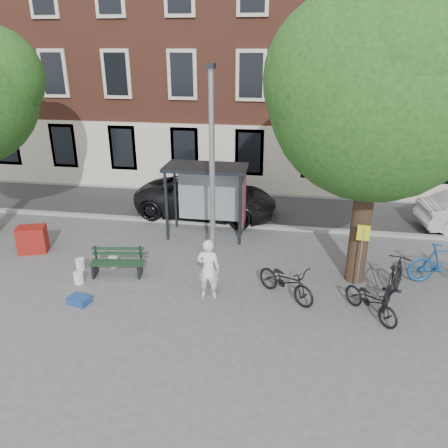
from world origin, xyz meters
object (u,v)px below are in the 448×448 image
object	(u,v)px
lamppost	(212,201)
bike_d	(394,281)
painter	(208,269)
bike_c	(371,301)
red_stand	(32,239)
notice_sign	(362,243)
bike_b	(444,263)
bike_a	(286,281)
car_dark	(207,197)
bench	(117,263)
bus_shelter	(217,185)

from	to	relation	value
lamppost	bike_d	distance (m)	5.33
painter	bike_c	distance (m)	4.31
painter	bike_c	bearing A→B (deg)	176.07
red_stand	notice_sign	bearing A→B (deg)	-4.05
lamppost	bike_b	world-z (taller)	lamppost
bike_d	bike_b	bearing A→B (deg)	-116.60
lamppost	bike_a	size ratio (longest dim) A/B	3.18
bike_a	car_dark	world-z (taller)	car_dark
lamppost	bike_a	xyz separation A→B (m)	(2.00, 0.15, -2.28)
lamppost	red_stand	xyz separation A→B (m)	(-6.50, 1.70, -2.33)
bench	bike_b	world-z (taller)	bike_b
car_dark	bench	bearing A→B (deg)	166.82
bike_a	bike_d	world-z (taller)	bike_d
car_dark	bike_c	bearing A→B (deg)	-134.81
bike_a	notice_sign	world-z (taller)	notice_sign
bike_d	red_stand	bearing A→B (deg)	17.53
bus_shelter	car_dark	distance (m)	2.34
bike_c	car_dark	world-z (taller)	car_dark
bus_shelter	bike_a	xyz separation A→B (m)	(2.61, -3.95, -1.41)
lamppost	painter	xyz separation A→B (m)	(-0.10, -0.16, -1.92)
bench	bike_a	xyz separation A→B (m)	(5.07, -0.48, 0.13)
bike_d	red_stand	size ratio (longest dim) A/B	2.29
notice_sign	bike_a	bearing A→B (deg)	-152.82
notice_sign	bench	bearing A→B (deg)	-171.99
bike_c	notice_sign	bearing A→B (deg)	58.30
bus_shelter	painter	size ratio (longest dim) A/B	1.64
bus_shelter	bench	world-z (taller)	bus_shelter
bike_c	red_stand	world-z (taller)	bike_c
red_stand	notice_sign	size ratio (longest dim) A/B	0.46
bike_b	bench	bearing A→B (deg)	87.68
bike_d	lamppost	bearing A→B (deg)	28.77
car_dark	red_stand	xyz separation A→B (m)	(-5.11, -4.30, -0.33)
painter	bike_b	xyz separation A→B (m)	(6.60, 1.91, -0.24)
bike_c	bike_d	bearing A→B (deg)	11.24
bus_shelter	bike_d	bearing A→B (deg)	-34.15
lamppost	car_dark	xyz separation A→B (m)	(-1.39, 6.00, -2.00)
bike_a	red_stand	bearing A→B (deg)	118.58
painter	bench	size ratio (longest dim) A/B	1.05
lamppost	bike_c	distance (m)	4.80
bench	bike_c	bearing A→B (deg)	-16.52
lamppost	red_stand	world-z (taller)	lamppost
bike_c	red_stand	bearing A→B (deg)	130.10
bus_shelter	bench	xyz separation A→B (m)	(-2.46, -3.47, -1.54)
bike_b	bus_shelter	bearing A→B (deg)	62.69
bike_b	red_stand	bearing A→B (deg)	81.24
bike_a	bike_b	size ratio (longest dim) A/B	0.93
bench	notice_sign	xyz separation A→B (m)	(7.08, 0.32, 1.06)
lamppost	bench	size ratio (longest dim) A/B	3.69
lamppost	bench	distance (m)	3.95
bike_b	car_dark	distance (m)	8.96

